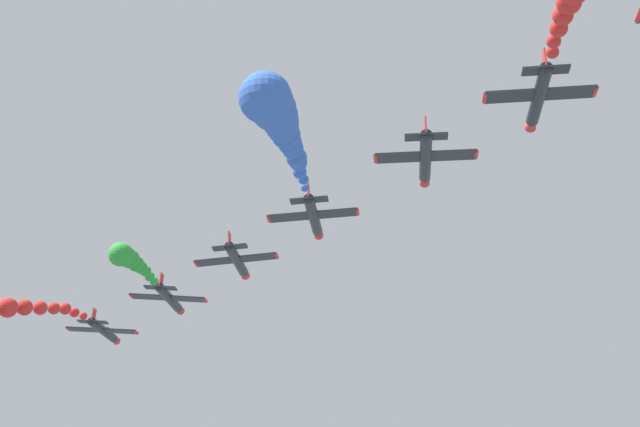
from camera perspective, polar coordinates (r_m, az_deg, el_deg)
airplane_lead at (r=117.33m, az=-14.16°, el=-7.54°), size 9.56×10.35×2.39m
smoke_trail_lead at (r=99.06m, az=-20.18°, el=-6.04°), size 7.30×20.14×6.49m
airplane_left_inner at (r=106.71m, az=-9.95°, el=-5.56°), size 9.56×10.35×2.44m
smoke_trail_left_inner at (r=90.67m, az=-12.52°, el=-3.02°), size 2.57×15.20×3.36m
airplane_right_inner at (r=97.83m, az=-5.52°, el=-3.10°), size 9.56×10.35×2.39m
airplane_left_outer at (r=89.07m, az=-0.43°, el=-0.18°), size 9.57×10.35×2.34m
smoke_trail_left_outer at (r=62.28m, az=-2.84°, el=6.33°), size 3.47×29.39×8.03m
airplane_right_outer at (r=80.11m, az=7.01°, el=3.69°), size 9.56×10.35×2.32m
airplane_trailing at (r=76.01m, az=14.30°, el=7.53°), size 9.56×10.35×2.32m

